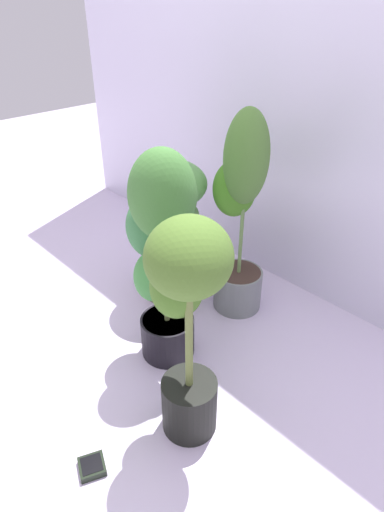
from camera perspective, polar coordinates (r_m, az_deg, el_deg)
The scene contains 7 objects.
ground_plane at distance 1.84m, azimuth -5.32°, elevation -13.03°, with size 8.00×8.00×0.00m, color silver.
mylar_back_wall at distance 1.96m, azimuth 14.60°, elevation 22.34°, with size 3.20×0.01×2.00m, color silver.
potted_plant_back_left at distance 1.97m, azimuth -3.09°, elevation 5.10°, with size 0.46×0.45×0.67m.
potted_plant_back_center at distance 1.86m, azimuth 6.32°, elevation 6.08°, with size 0.31×0.27×0.92m.
potted_plant_front_right at distance 1.28m, azimuth -0.73°, elevation -7.15°, with size 0.29×0.25×0.80m.
potted_plant_center at distance 1.56m, azimuth -3.99°, elevation 1.10°, with size 0.34×0.32×0.86m.
hygrometer_box at distance 1.55m, azimuth -12.90°, elevation -25.18°, with size 0.10×0.10×0.03m.
Camera 1 is at (1.05, -0.77, 1.30)m, focal length 30.68 mm.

